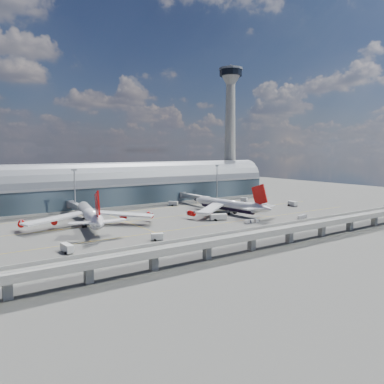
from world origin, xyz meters
TOP-DOWN VIEW (x-y plane):
  - ground at (0.00, 0.00)m, footprint 500.00×500.00m
  - taxi_lines at (0.00, 22.11)m, footprint 200.00×80.12m
  - terminal at (0.00, 77.99)m, footprint 200.00×30.00m
  - control_tower at (85.00, 83.00)m, footprint 19.00×19.00m
  - guideway at (-0.00, -55.00)m, footprint 220.00×8.50m
  - floodlight_mast_left at (-50.00, 55.00)m, footprint 3.00×0.70m
  - floodlight_mast_right at (50.00, 55.00)m, footprint 3.00×0.70m
  - airliner_left at (-54.13, 18.66)m, footprint 62.04×65.33m
  - airliner_right at (23.50, 9.84)m, footprint 56.85×59.44m
  - jet_bridge_left at (-50.20, 53.12)m, footprint 4.40×28.00m
  - jet_bridge_right at (26.83, 51.18)m, footprint 4.40×32.00m
  - service_truck_0 at (-76.11, -20.63)m, footprint 3.03×7.41m
  - service_truck_1 at (-40.86, -22.53)m, footprint 5.19×3.65m
  - service_truck_2 at (6.38, -2.17)m, footprint 9.09×5.10m
  - service_truck_3 at (75.76, 8.85)m, footprint 3.71×6.98m
  - service_truck_4 at (64.57, 42.69)m, footprint 3.86×5.28m
  - service_truck_5 at (13.42, 54.37)m, footprint 5.86×5.84m
  - cargo_train_0 at (14.75, -18.12)m, footprint 8.36×2.59m
  - cargo_train_1 at (22.93, -32.65)m, footprint 8.82×3.86m
  - cargo_train_2 at (45.56, -23.82)m, footprint 8.29×3.96m

SIDE VIEW (x-z plane):
  - ground at x=0.00m, z-range 0.00..0.00m
  - taxi_lines at x=0.00m, z-range 0.00..0.01m
  - cargo_train_1 at x=22.93m, z-range 0.03..1.50m
  - cargo_train_2 at x=45.56m, z-range 0.04..1.86m
  - cargo_train_0 at x=14.75m, z-range 0.04..1.88m
  - service_truck_1 at x=-40.86m, z-range 0.01..2.76m
  - service_truck_4 at x=64.57m, z-range 0.01..2.79m
  - service_truck_5 at x=13.42m, z-range 0.03..2.92m
  - service_truck_0 at x=-76.11m, z-range 0.05..3.05m
  - service_truck_3 at x=75.76m, z-range 0.04..3.24m
  - service_truck_2 at x=6.38m, z-range 0.07..3.24m
  - airliner_right at x=23.50m, z-range -4.54..14.32m
  - jet_bridge_left at x=-50.20m, z-range 1.55..8.80m
  - jet_bridge_right at x=26.83m, z-range 1.56..8.81m
  - guideway at x=0.00m, z-range 1.69..8.89m
  - airliner_left at x=-54.13m, z-range -4.29..15.73m
  - terminal at x=0.00m, z-range -2.66..25.34m
  - floodlight_mast_left at x=-50.00m, z-range 0.78..26.48m
  - floodlight_mast_right at x=50.00m, z-range 0.78..26.48m
  - control_tower at x=85.00m, z-range 0.14..103.14m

